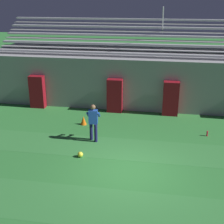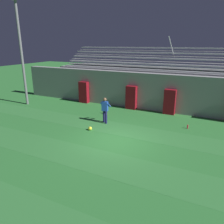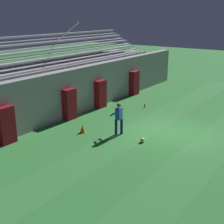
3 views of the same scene
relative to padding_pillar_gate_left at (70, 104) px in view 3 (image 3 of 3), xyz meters
The scene contains 13 objects.
ground_plane 6.20m from the padding_pillar_gate_left, 76.05° to the right, with size 80.00×80.00×0.00m, color #2D7533.
turf_stripe_mid 8.28m from the padding_pillar_gate_left, 79.66° to the right, with size 28.00×1.92×0.01m, color #337A38.
turf_stripe_far 4.59m from the padding_pillar_gate_left, 70.84° to the right, with size 28.00×1.92×0.01m, color #337A38.
back_wall 1.65m from the padding_pillar_gate_left, 20.41° to the left, with size 24.00×0.60×2.80m, color gray.
padding_pillar_gate_left is the anchor object (origin of this frame).
padding_pillar_gate_right 2.96m from the padding_pillar_gate_left, ahead, with size 0.81×0.44×1.81m, color maroon.
padding_pillar_far_left 4.37m from the padding_pillar_gate_left, behind, with size 0.81×0.44×1.81m, color maroon.
padding_pillar_far_right 7.17m from the padding_pillar_gate_left, ahead, with size 0.81×0.44×1.81m, color maroon.
bleacher_stand 3.30m from the padding_pillar_gate_left, 62.94° to the left, with size 18.00×4.05×5.43m.
goalkeeper 3.70m from the padding_pillar_gate_left, 95.43° to the right, with size 0.62×0.59×1.67m.
soccer_ball 5.31m from the padding_pillar_gate_left, 95.98° to the right, with size 0.22×0.22×0.22m, color yellow.
traffic_cone 2.47m from the padding_pillar_gate_left, 121.38° to the right, with size 0.30×0.30×0.42m, color orange.
water_bottle 5.25m from the padding_pillar_gate_left, 27.50° to the right, with size 0.07×0.07×0.24m, color red.
Camera 3 is at (-14.20, -6.13, 5.92)m, focal length 50.00 mm.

